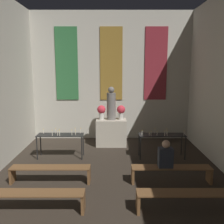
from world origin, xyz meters
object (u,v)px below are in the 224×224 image
(flower_vase_right, at_px, (122,111))
(candle_rack_left, at_px, (61,137))
(pew_back_left, at_px, (51,171))
(pew_back_right, at_px, (172,171))
(pew_third_right, at_px, (187,197))
(statue, at_px, (112,105))
(pew_third_left, at_px, (36,197))
(altar, at_px, (112,132))
(flower_vase_left, at_px, (102,111))
(person_seated, at_px, (166,155))
(candle_rack_right, at_px, (163,137))

(flower_vase_right, height_order, candle_rack_left, flower_vase_right)
(flower_vase_right, xyz_separation_m, pew_back_left, (-1.90, -3.12, -1.00))
(candle_rack_left, relative_size, pew_back_right, 0.73)
(flower_vase_right, height_order, pew_third_right, flower_vase_right)
(pew_third_right, bearing_deg, statue, 109.11)
(candle_rack_left, height_order, pew_third_left, candle_rack_left)
(altar, distance_m, flower_vase_left, 0.89)
(statue, relative_size, pew_third_right, 0.61)
(flower_vase_right, bearing_deg, statue, 180.00)
(flower_vase_right, bearing_deg, pew_third_left, -113.21)
(candle_rack_left, bearing_deg, pew_third_left, -88.12)
(statue, relative_size, pew_third_left, 0.61)
(altar, distance_m, candle_rack_left, 2.11)
(statue, distance_m, pew_back_right, 3.69)
(altar, distance_m, person_seated, 3.42)
(statue, relative_size, flower_vase_left, 2.29)
(pew_back_right, bearing_deg, statue, 116.18)
(flower_vase_right, bearing_deg, candle_rack_right, -45.88)
(statue, xyz_separation_m, flower_vase_right, (0.36, 0.00, -0.24))
(flower_vase_right, height_order, pew_third_left, flower_vase_right)
(flower_vase_left, distance_m, candle_rack_left, 1.93)
(statue, bearing_deg, candle_rack_right, -38.73)
(altar, relative_size, person_seated, 1.60)
(candle_rack_right, distance_m, pew_third_right, 3.14)
(pew_back_left, bearing_deg, pew_third_right, -23.06)
(pew_third_left, bearing_deg, candle_rack_right, 44.46)
(pew_back_left, relative_size, pew_back_right, 1.00)
(pew_third_right, bearing_deg, flower_vase_right, 104.81)
(candle_rack_right, bearing_deg, altar, 141.27)
(candle_rack_left, distance_m, pew_back_left, 1.85)
(candle_rack_right, height_order, person_seated, person_seated)
(altar, bearing_deg, pew_back_right, -63.82)
(person_seated, bearing_deg, pew_third_right, -83.08)
(candle_rack_right, relative_size, pew_back_right, 0.73)
(candle_rack_left, distance_m, pew_back_right, 3.67)
(flower_vase_left, distance_m, pew_back_left, 3.48)
(flower_vase_left, height_order, pew_third_left, flower_vase_left)
(candle_rack_right, xyz_separation_m, pew_third_right, (-0.10, -3.12, -0.37))
(flower_vase_left, height_order, candle_rack_right, flower_vase_left)
(statue, distance_m, pew_third_right, 4.85)
(altar, relative_size, pew_third_left, 0.56)
(flower_vase_right, distance_m, pew_back_right, 3.48)
(altar, xyz_separation_m, statue, (0.00, 0.00, 1.05))
(candle_rack_left, relative_size, candle_rack_right, 1.00)
(flower_vase_left, bearing_deg, flower_vase_right, 0.00)
(flower_vase_right, relative_size, pew_back_left, 0.27)
(flower_vase_left, bearing_deg, pew_third_right, -66.79)
(flower_vase_left, relative_size, person_seated, 0.76)
(altar, bearing_deg, statue, 0.00)
(flower_vase_right, height_order, candle_rack_right, flower_vase_right)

